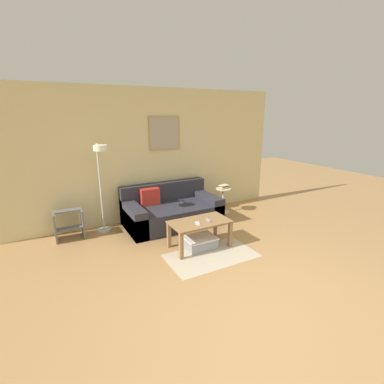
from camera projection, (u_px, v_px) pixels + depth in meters
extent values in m
plane|color=tan|center=(261.00, 308.00, 3.08)|extent=(16.00, 16.00, 0.00)
cube|color=beige|center=(153.00, 155.00, 5.48)|extent=(5.60, 0.06, 2.55)
cube|color=tan|center=(165.00, 133.00, 5.44)|extent=(0.65, 0.02, 0.65)
cube|color=#ADA38E|center=(165.00, 133.00, 5.43)|extent=(0.58, 0.01, 0.58)
cube|color=#C1B299|center=(211.00, 256.00, 4.20)|extent=(1.35, 0.77, 0.01)
cube|color=#2D2D38|center=(172.00, 215.00, 5.36)|extent=(1.77, 1.00, 0.38)
cube|color=#2D2D38|center=(164.00, 191.00, 5.59)|extent=(1.77, 0.20, 0.36)
cube|color=#2D2D38|center=(133.00, 219.00, 4.99)|extent=(0.24, 1.00, 0.50)
cube|color=#2D2D38|center=(206.00, 206.00, 5.69)|extent=(0.24, 1.00, 0.50)
cube|color=red|center=(150.00, 197.00, 5.29)|extent=(0.36, 0.14, 0.32)
cube|color=#997047|center=(200.00, 222.00, 4.38)|extent=(0.95, 0.52, 0.02)
cube|color=#997047|center=(181.00, 246.00, 4.05)|extent=(0.06, 0.06, 0.42)
cube|color=#997047|center=(230.00, 234.00, 4.45)|extent=(0.06, 0.06, 0.42)
cube|color=#997047|center=(169.00, 235.00, 4.42)|extent=(0.06, 0.06, 0.42)
cube|color=#997047|center=(215.00, 225.00, 4.82)|extent=(0.06, 0.06, 0.42)
cube|color=gray|center=(200.00, 243.00, 4.42)|extent=(0.46, 0.36, 0.17)
cube|color=silver|center=(200.00, 238.00, 4.40)|extent=(0.49, 0.38, 0.02)
cylinder|color=silver|center=(104.00, 230.00, 5.11)|extent=(0.25, 0.25, 0.02)
cylinder|color=silver|center=(101.00, 189.00, 4.89)|extent=(0.03, 0.03, 1.56)
cylinder|color=silver|center=(98.00, 145.00, 4.54)|extent=(0.02, 0.32, 0.02)
cylinder|color=white|center=(100.00, 148.00, 4.42)|extent=(0.22, 0.22, 0.09)
cylinder|color=silver|center=(223.00, 212.00, 6.04)|extent=(0.27, 0.27, 0.01)
cylinder|color=silver|center=(223.00, 201.00, 5.97)|extent=(0.04, 0.04, 0.50)
cylinder|color=silver|center=(223.00, 189.00, 5.90)|extent=(0.32, 0.32, 0.02)
cube|color=#D18438|center=(224.00, 188.00, 5.90)|extent=(0.23, 0.15, 0.02)
cube|color=#D8C666|center=(224.00, 187.00, 5.89)|extent=(0.19, 0.15, 0.02)
cube|color=#4C4C51|center=(224.00, 186.00, 5.91)|extent=(0.17, 0.13, 0.02)
cube|color=silver|center=(224.00, 185.00, 5.89)|extent=(0.20, 0.14, 0.01)
cube|color=#99999E|center=(209.00, 220.00, 4.39)|extent=(0.06, 0.15, 0.02)
cube|color=silver|center=(198.00, 223.00, 4.27)|extent=(0.11, 0.15, 0.01)
cube|color=slate|center=(55.00, 227.00, 4.63)|extent=(0.03, 0.32, 0.50)
cube|color=slate|center=(82.00, 223.00, 4.82)|extent=(0.03, 0.32, 0.50)
cube|color=slate|center=(70.00, 228.00, 4.69)|extent=(0.40, 0.15, 0.02)
cube|color=slate|center=(67.00, 211.00, 4.71)|extent=(0.40, 0.15, 0.02)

